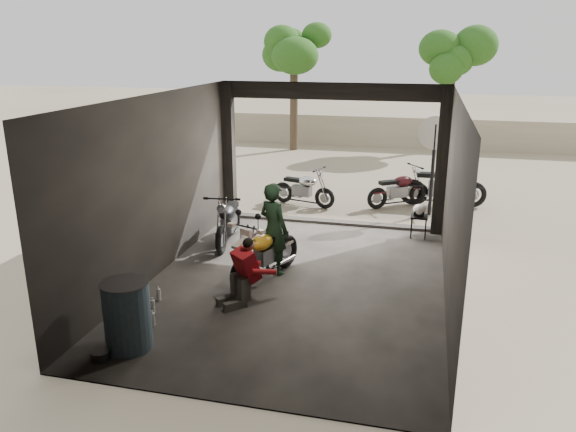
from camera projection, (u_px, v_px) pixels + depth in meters
The scene contains 16 objects.
ground at pixel (296, 284), 9.75m from camera, with size 80.00×80.00×0.00m, color #7A6D56.
garage at pixel (303, 205), 9.88m from camera, with size 7.00×7.13×3.20m.
boundary_wall at pixel (375, 131), 22.56m from camera, with size 18.00×0.30×1.20m, color gray.
tree_left at pixel (294, 44), 20.86m from camera, with size 2.20×2.20×5.60m.
tree_right at pixel (453, 55), 21.04m from camera, with size 2.20×2.20×5.00m.
main_bike at pixel (266, 249), 9.82m from camera, with size 0.69×1.68×1.12m, color #F2DCCC, non-canonical shape.
left_bike at pixel (228, 218), 11.58m from camera, with size 0.68×1.65×1.12m, color black, non-canonical shape.
outside_bike_a at pixel (304, 186), 14.32m from camera, with size 0.62×1.51×1.02m, color black, non-canonical shape.
outside_bike_b at pixel (399, 187), 14.21m from camera, with size 0.64×1.55×1.05m, color #3E0E13, non-canonical shape.
outside_bike_c at pixel (443, 182), 14.23m from camera, with size 0.77×1.88×1.27m, color black, non-canonical shape.
rider at pixel (274, 229), 9.96m from camera, with size 0.62×0.40×1.69m, color black.
mechanic at pixel (240, 274), 8.83m from camera, with size 0.54×0.73×1.05m, color red, non-canonical shape.
stool at pixel (419, 219), 11.95m from camera, with size 0.36×0.36×0.49m.
helmet at pixel (419, 210), 11.90m from camera, with size 0.27×0.28×0.25m, color silver.
oil_drum at pixel (127, 316), 7.55m from camera, with size 0.63×0.63×0.97m, color #425E70.
sign_post at pixel (434, 149), 13.19m from camera, with size 0.80×0.08×2.40m.
Camera 1 is at (2.02, -8.74, 4.01)m, focal length 35.00 mm.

